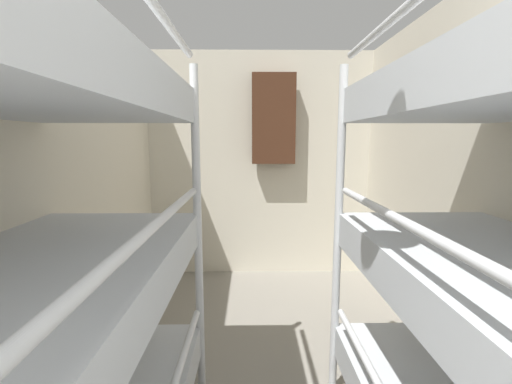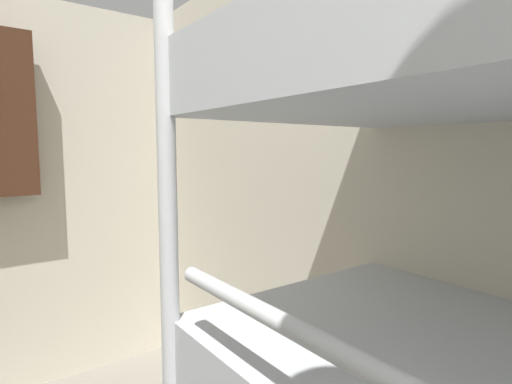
% 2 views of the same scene
% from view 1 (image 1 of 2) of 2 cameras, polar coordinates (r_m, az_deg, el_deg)
% --- Properties ---
extents(wall_left, '(0.06, 4.28, 2.37)m').
position_cam_1_polar(wall_left, '(1.94, -35.62, -1.08)').
color(wall_left, beige).
rests_on(wall_left, ground_plane).
extents(wall_back, '(2.46, 0.06, 2.37)m').
position_cam_1_polar(wall_back, '(3.69, 0.58, 4.40)').
color(wall_back, beige).
rests_on(wall_back, ground_plane).
extents(bunk_stack_left_near, '(0.81, 1.78, 1.87)m').
position_cam_1_polar(bunk_stack_left_near, '(1.20, -36.69, -15.93)').
color(bunk_stack_left_near, silver).
rests_on(bunk_stack_left_near, ground_plane).
extents(hanging_coat, '(0.44, 0.12, 0.90)m').
position_cam_1_polar(hanging_coat, '(3.55, 2.95, 12.03)').
color(hanging_coat, '#472819').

